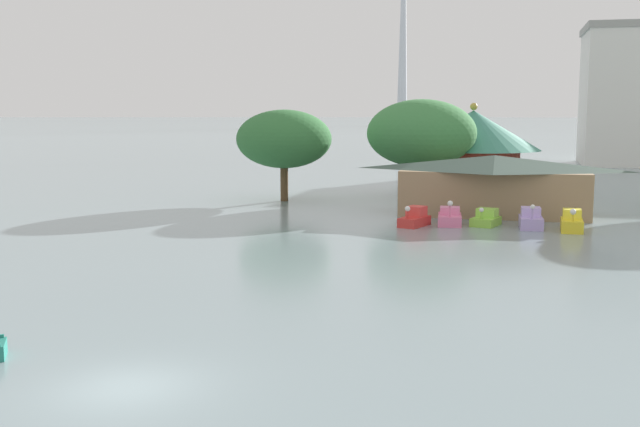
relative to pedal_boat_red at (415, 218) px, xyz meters
The scene contains 10 objects.
ground_plane 33.44m from the pedal_boat_red, 97.32° to the right, with size 2000.00×2000.00×0.00m, color gray.
pedal_boat_red is the anchor object (origin of this frame).
pedal_boat_pink 2.60m from the pedal_boat_red, 27.67° to the left, with size 1.83×3.05×1.84m.
pedal_boat_lime 4.98m from the pedal_boat_red, 16.23° to the left, with size 2.17×2.74×1.36m.
pedal_boat_lavender 7.83m from the pedal_boat_red, ahead, with size 1.62×2.90×1.76m.
pedal_boat_yellow 10.38m from the pedal_boat_red, ahead, with size 1.48×2.80×1.63m.
boathouse 9.00m from the pedal_boat_red, 54.31° to the left, with size 15.02×6.74×4.57m.
green_roof_pavilion 22.10m from the pedal_boat_red, 82.53° to the left, with size 12.66×12.66×8.67m.
shoreline_tree_tall_left 18.46m from the pedal_boat_red, 137.07° to the left, with size 8.38×8.38×8.03m.
shoreline_tree_mid 17.20m from the pedal_boat_red, 95.12° to the left, with size 9.77×9.77×8.95m.
Camera 1 is at (10.46, -19.08, 7.90)m, focal length 42.82 mm.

